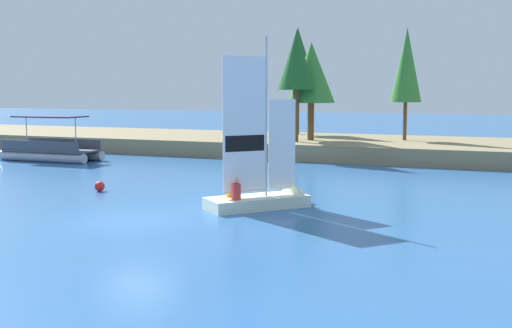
# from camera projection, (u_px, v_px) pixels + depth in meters

# --- Properties ---
(ground_plane) EXTENTS (200.00, 200.00, 0.00)m
(ground_plane) POSITION_uv_depth(u_px,v_px,m) (137.00, 220.00, 21.45)
(ground_plane) COLOR #2D609E
(shore_bank) EXTENTS (80.00, 10.93, 1.04)m
(shore_bank) POSITION_uv_depth(u_px,v_px,m) (328.00, 146.00, 43.49)
(shore_bank) COLOR #897A56
(shore_bank) RESTS_ON ground
(shoreline_tree_left) EXTENTS (3.04, 3.04, 7.95)m
(shoreline_tree_left) POSITION_uv_depth(u_px,v_px,m) (298.00, 59.00, 47.35)
(shoreline_tree_left) COLOR brown
(shoreline_tree_left) RESTS_ON shore_bank
(shoreline_tree_midleft) EXTENTS (2.38, 2.38, 7.09)m
(shoreline_tree_midleft) POSITION_uv_depth(u_px,v_px,m) (296.00, 61.00, 40.33)
(shoreline_tree_midleft) COLOR brown
(shoreline_tree_midleft) RESTS_ON shore_bank
(shoreline_tree_centre) EXTENTS (3.16, 3.16, 6.44)m
(shoreline_tree_centre) POSITION_uv_depth(u_px,v_px,m) (311.00, 73.00, 41.78)
(shoreline_tree_centre) COLOR brown
(shoreline_tree_centre) RESTS_ON shore_bank
(shoreline_tree_midright) EXTENTS (2.04, 2.04, 7.38)m
(shoreline_tree_midright) POSITION_uv_depth(u_px,v_px,m) (406.00, 65.00, 41.61)
(shoreline_tree_midright) COLOR brown
(shoreline_tree_midright) RESTS_ON shore_bank
(sailboat) EXTENTS (3.92, 4.16, 6.81)m
(sailboat) POSITION_uv_depth(u_px,v_px,m) (273.00, 194.00, 23.91)
(sailboat) COLOR silver
(sailboat) RESTS_ON ground
(pontoon_boat) EXTENTS (6.27, 2.45, 2.77)m
(pontoon_boat) POSITION_uv_depth(u_px,v_px,m) (51.00, 150.00, 39.47)
(pontoon_boat) COLOR #B2B2B7
(pontoon_boat) RESTS_ON ground
(channel_buoy) EXTENTS (0.44, 0.44, 0.44)m
(channel_buoy) POSITION_uv_depth(u_px,v_px,m) (100.00, 186.00, 27.51)
(channel_buoy) COLOR red
(channel_buoy) RESTS_ON ground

